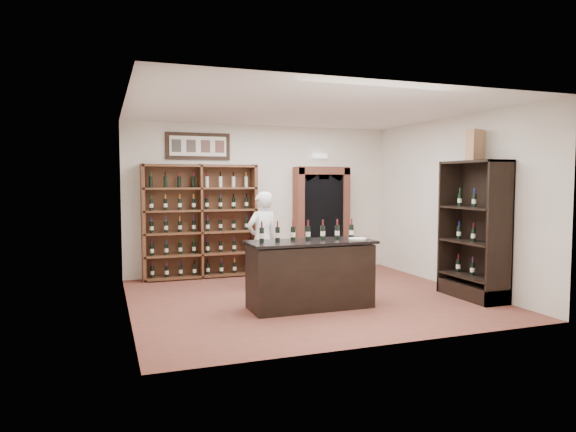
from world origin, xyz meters
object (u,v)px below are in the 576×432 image
Objects in this scene: counter_bottle_0 at (262,235)px; wine_crate at (475,145)px; tasting_counter at (310,275)px; side_cabinet at (475,251)px; wine_shelf at (200,221)px; shopkeeper at (262,240)px.

wine_crate is at bearing -5.74° from counter_bottle_0.
tasting_counter is 3.81× the size of wine_crate.
side_cabinet reaches higher than tasting_counter.
tasting_counter is at bearing -7.22° from counter_bottle_0.
side_cabinet is at bearing -6.28° from tasting_counter.
side_cabinet is (3.82, -3.23, -0.35)m from wine_shelf.
shopkeeper is (0.84, -1.35, -0.25)m from wine_shelf.
tasting_counter is 1.11× the size of shopkeeper.
side_cabinet is at bearing -104.38° from wine_crate.
wine_crate reaches higher than counter_bottle_0.
wine_shelf reaches higher than tasting_counter.
tasting_counter is 3.36m from wine_crate.
wine_shelf is 3.19m from tasting_counter.
counter_bottle_0 is 0.18× the size of shopkeeper.
wine_crate is at bearing 96.63° from side_cabinet.
tasting_counter is 6.27× the size of counter_bottle_0.
side_cabinet is 4.45× the size of wine_crate.
counter_bottle_0 is (0.38, -2.84, 0.01)m from wine_shelf.
wine_crate is at bearing 128.88° from shopkeeper.
tasting_counter is (1.10, -2.93, -0.61)m from wine_shelf.
tasting_counter is at bearing 79.80° from shopkeeper.
side_cabinet is (2.72, -0.30, 0.26)m from tasting_counter.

